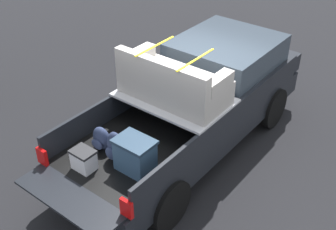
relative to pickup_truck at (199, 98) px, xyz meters
name	(u,v)px	position (x,y,z in m)	size (l,w,h in m)	color
ground_plane	(187,148)	(-0.36, 0.00, -0.97)	(40.00, 40.00, 0.00)	black
pickup_truck	(199,98)	(0.00, 0.00, 0.00)	(6.05, 2.06, 2.23)	black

